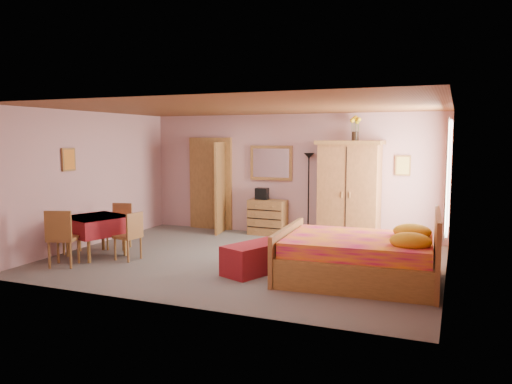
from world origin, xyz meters
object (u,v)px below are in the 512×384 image
at_px(dining_table, 96,236).
at_px(chair_south, 64,238).
at_px(chest_of_drawers, 268,217).
at_px(wall_mirror, 271,163).
at_px(bench, 262,256).
at_px(chair_north, 119,227).
at_px(sunflower_vase, 355,128).
at_px(bed, 359,245).
at_px(floor_lamp, 308,195).
at_px(chair_east, 128,236).
at_px(wardrobe, 349,192).
at_px(chair_west, 65,226).
at_px(stereo, 262,194).

relative_size(dining_table, chair_south, 1.04).
xyz_separation_m(chest_of_drawers, wall_mirror, (0.00, 0.21, 1.17)).
relative_size(bench, chair_north, 1.62).
height_order(sunflower_vase, dining_table, sunflower_vase).
relative_size(wall_mirror, dining_table, 0.98).
bearing_deg(bed, floor_lamp, 115.98).
height_order(sunflower_vase, chair_east, sunflower_vase).
xyz_separation_m(wall_mirror, wardrobe, (1.77, -0.26, -0.53)).
relative_size(bed, chair_north, 2.67).
bearing_deg(floor_lamp, wardrobe, -10.62).
height_order(floor_lamp, sunflower_vase, sunflower_vase).
bearing_deg(chair_north, sunflower_vase, -161.43).
bearing_deg(dining_table, bench, 3.53).
distance_m(wall_mirror, chair_south, 4.63).
bearing_deg(chair_east, floor_lamp, -28.33).
height_order(bed, dining_table, bed).
xyz_separation_m(chair_west, chair_east, (1.43, -0.05, -0.07)).
height_order(bed, chair_north, bed).
xyz_separation_m(wall_mirror, dining_table, (-2.12, -3.20, -1.19)).
bearing_deg(chair_south, dining_table, 66.92).
xyz_separation_m(bench, chair_west, (-3.84, -0.14, 0.26)).
relative_size(floor_lamp, bed, 0.78).
relative_size(floor_lamp, chair_east, 2.15).
relative_size(chest_of_drawers, wardrobe, 0.40).
bearing_deg(chair_west, floor_lamp, 137.27).
bearing_deg(sunflower_vase, stereo, 179.34).
relative_size(floor_lamp, bench, 1.29).
xyz_separation_m(wall_mirror, chair_west, (-2.87, -3.15, -1.06)).
bearing_deg(chair_north, bench, 159.76).
relative_size(sunflower_vase, dining_table, 0.51).
relative_size(chest_of_drawers, chair_west, 0.83).
bearing_deg(chair_east, stereo, -15.09).
relative_size(chest_of_drawers, chair_north, 0.95).
xyz_separation_m(dining_table, chair_south, (-0.03, -0.75, 0.11)).
xyz_separation_m(bed, dining_table, (-4.59, -0.24, -0.17)).
height_order(stereo, chair_north, stereo).
xyz_separation_m(bench, chair_north, (-3.09, 0.45, 0.20)).
bearing_deg(wardrobe, chair_east, -135.54).
height_order(chest_of_drawers, dining_table, chest_of_drawers).
bearing_deg(bench, stereo, 111.46).
bearing_deg(chair_north, chair_west, 26.33).
distance_m(chest_of_drawers, chair_west, 4.11).
xyz_separation_m(chair_south, chair_north, (0.03, 1.39, -0.04)).
height_order(chest_of_drawers, floor_lamp, floor_lamp).
distance_m(chair_north, chair_west, 0.96).
relative_size(wall_mirror, chair_north, 1.12).
bearing_deg(stereo, bed, -46.72).
xyz_separation_m(wardrobe, sunflower_vase, (0.08, 0.04, 1.27)).
height_order(dining_table, chair_south, chair_south).
bearing_deg(sunflower_vase, chair_east, -137.81).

